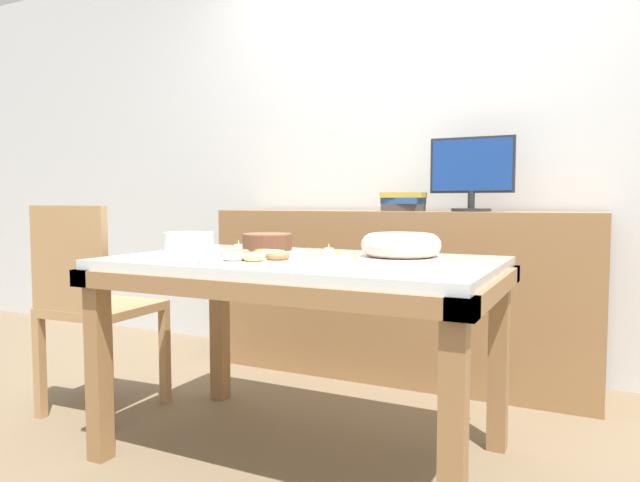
% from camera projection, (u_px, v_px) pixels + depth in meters
% --- Properties ---
extents(ground_plane, '(12.00, 12.00, 0.00)m').
position_uv_depth(ground_plane, '(303.00, 454.00, 2.16)').
color(ground_plane, '#7A664C').
extents(wall_back, '(8.00, 0.10, 2.60)m').
position_uv_depth(wall_back, '(415.00, 143.00, 3.33)').
color(wall_back, silver).
rests_on(wall_back, ground).
extents(dining_table, '(1.43, 0.87, 0.75)m').
position_uv_depth(dining_table, '(302.00, 284.00, 2.12)').
color(dining_table, silver).
rests_on(dining_table, ground).
extents(chair, '(0.44, 0.44, 0.94)m').
position_uv_depth(chair, '(91.00, 299.00, 2.52)').
color(chair, tan).
rests_on(chair, ground).
extents(sideboard, '(2.06, 0.44, 0.91)m').
position_uv_depth(sideboard, '(397.00, 294.00, 3.12)').
color(sideboard, olive).
rests_on(sideboard, ground).
extents(computer_monitor, '(0.42, 0.20, 0.38)m').
position_uv_depth(computer_monitor, '(472.00, 174.00, 2.90)').
color(computer_monitor, '#262628').
rests_on(computer_monitor, sideboard).
extents(book_stack, '(0.24, 0.17, 0.10)m').
position_uv_depth(book_stack, '(403.00, 202.00, 3.07)').
color(book_stack, '#3F3838').
rests_on(book_stack, sideboard).
extents(cake_chocolate_round, '(0.31, 0.31, 0.08)m').
position_uv_depth(cake_chocolate_round, '(267.00, 245.00, 2.31)').
color(cake_chocolate_round, silver).
rests_on(cake_chocolate_round, dining_table).
extents(cake_golden_bundt, '(0.30, 0.30, 0.10)m').
position_uv_depth(cake_golden_bundt, '(401.00, 247.00, 2.04)').
color(cake_golden_bundt, silver).
rests_on(cake_golden_bundt, dining_table).
extents(pastry_platter, '(0.38, 0.38, 0.04)m').
position_uv_depth(pastry_platter, '(254.00, 259.00, 1.95)').
color(pastry_platter, silver).
rests_on(pastry_platter, dining_table).
extents(plate_stack, '(0.21, 0.21, 0.08)m').
position_uv_depth(plate_stack, '(189.00, 242.00, 2.40)').
color(plate_stack, silver).
rests_on(plate_stack, dining_table).
extents(tealight_left_edge, '(0.04, 0.04, 0.04)m').
position_uv_depth(tealight_left_edge, '(355.00, 261.00, 1.90)').
color(tealight_left_edge, silver).
rests_on(tealight_left_edge, dining_table).
extents(tealight_right_edge, '(0.04, 0.04, 0.04)m').
position_uv_depth(tealight_right_edge, '(329.00, 249.00, 2.37)').
color(tealight_right_edge, silver).
rests_on(tealight_right_edge, dining_table).
extents(tealight_near_cakes, '(0.04, 0.04, 0.04)m').
position_uv_depth(tealight_near_cakes, '(239.00, 246.00, 2.58)').
color(tealight_near_cakes, silver).
rests_on(tealight_near_cakes, dining_table).
extents(tealight_near_front, '(0.04, 0.04, 0.04)m').
position_uv_depth(tealight_near_front, '(337.00, 257.00, 2.03)').
color(tealight_near_front, silver).
rests_on(tealight_near_front, dining_table).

